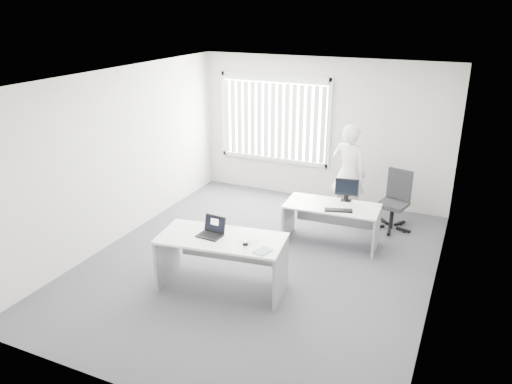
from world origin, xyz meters
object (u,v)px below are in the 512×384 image
at_px(laptop, 209,228).
at_px(monitor, 347,190).
at_px(desk_near, 222,252).
at_px(office_chair, 393,211).
at_px(person, 349,173).
at_px(desk_far, 332,216).

bearing_deg(laptop, monitor, 64.72).
relative_size(desk_near, monitor, 4.74).
distance_m(office_chair, person, 1.02).
relative_size(desk_near, person, 1.00).
xyz_separation_m(desk_near, laptop, (-0.16, -0.04, 0.34)).
distance_m(desk_near, laptop, 0.38).
height_order(person, laptop, person).
bearing_deg(desk_near, monitor, 55.17).
distance_m(desk_near, person, 3.18).
bearing_deg(monitor, office_chair, 40.04).
bearing_deg(person, monitor, 114.30).
xyz_separation_m(desk_near, person, (0.96, 3.01, 0.33)).
distance_m(desk_far, person, 1.14).
xyz_separation_m(desk_near, monitor, (1.13, 2.23, 0.31)).
height_order(desk_near, person, person).
bearing_deg(laptop, desk_near, 19.11).
bearing_deg(desk_near, desk_far, 55.40).
bearing_deg(office_chair, desk_far, -114.14).
xyz_separation_m(person, monitor, (0.17, -0.79, -0.02)).
relative_size(desk_near, laptop, 5.57).
distance_m(desk_far, office_chair, 1.34).
relative_size(desk_near, office_chair, 1.73).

